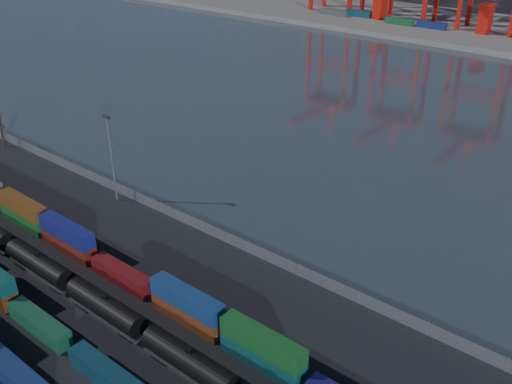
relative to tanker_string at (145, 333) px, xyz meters
The scene contains 9 objects.
ground 5.64m from the tanker_string, 133.54° to the right, with size 700.00×700.00×0.00m, color black.
harbor_water 101.31m from the tanker_string, 92.03° to the left, with size 700.00×700.00×0.00m, color #28323A.
container_row_south 14.18m from the tanker_string, 107.49° to the right, with size 139.70×2.37×5.06m.
container_row_mid 7.52m from the tanker_string, 64.74° to the right, with size 140.79×2.29×4.87m.
container_row_north 18.69m from the tanker_string, 158.94° to the left, with size 141.02×2.34×5.00m.
tanker_string is the anchor object (origin of this frame).
waterfront_fence 24.51m from the tanker_string, 98.43° to the left, with size 160.12×0.12×2.20m.
bare_tree 76.18m from the tanker_string, 163.06° to the left, with size 2.12×2.21×8.21m.
yard_light_mast 40.91m from the tanker_string, 146.52° to the left, with size 1.60×0.40×16.60m.
Camera 1 is at (48.55, -29.52, 50.51)m, focal length 40.00 mm.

